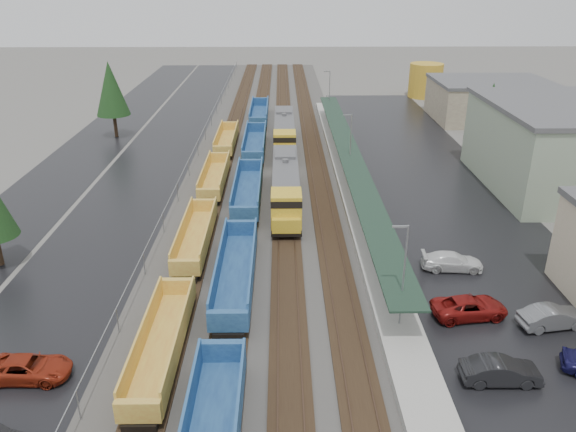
# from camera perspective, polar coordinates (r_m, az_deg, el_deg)

# --- Properties ---
(ballast_strip) EXTENTS (20.00, 160.00, 0.08)m
(ballast_strip) POSITION_cam_1_polar(r_m,az_deg,el_deg) (75.30, -1.89, 6.12)
(ballast_strip) COLOR #302D2B
(ballast_strip) RESTS_ON ground
(trackbed) EXTENTS (14.60, 160.00, 0.22)m
(trackbed) POSITION_cam_1_polar(r_m,az_deg,el_deg) (75.26, -1.89, 6.21)
(trackbed) COLOR black
(trackbed) RESTS_ON ground
(west_parking_lot) EXTENTS (10.00, 160.00, 0.02)m
(west_parking_lot) POSITION_cam_1_polar(r_m,az_deg,el_deg) (77.09, -13.17, 5.90)
(west_parking_lot) COLOR black
(west_parking_lot) RESTS_ON ground
(west_road) EXTENTS (9.00, 160.00, 0.02)m
(west_road) POSITION_cam_1_polar(r_m,az_deg,el_deg) (79.83, -20.23, 5.66)
(west_road) COLOR black
(west_road) RESTS_ON ground
(east_commuter_lot) EXTENTS (16.00, 100.00, 0.02)m
(east_commuter_lot) POSITION_cam_1_polar(r_m,az_deg,el_deg) (68.09, 14.19, 3.46)
(east_commuter_lot) COLOR black
(east_commuter_lot) RESTS_ON ground
(station_platform) EXTENTS (3.00, 80.00, 8.00)m
(station_platform) POSITION_cam_1_polar(r_m,az_deg,el_deg) (66.06, 6.24, 4.11)
(station_platform) COLOR #9E9B93
(station_platform) RESTS_ON ground
(chainlink_fence) EXTENTS (0.08, 160.04, 2.02)m
(chainlink_fence) POSITION_cam_1_polar(r_m,az_deg,el_deg) (74.16, -9.34, 6.82)
(chainlink_fence) COLOR gray
(chainlink_fence) RESTS_ON ground
(distant_hills) EXTENTS (301.00, 140.00, 25.20)m
(distant_hills) POSITION_cam_1_polar(r_m,az_deg,el_deg) (227.81, 10.71, 17.46)
(distant_hills) COLOR #4D5B47
(distant_hills) RESTS_ON ground
(tree_west_far) EXTENTS (4.84, 4.84, 11.00)m
(tree_west_far) POSITION_cam_1_polar(r_m,az_deg,el_deg) (86.82, -17.56, 12.24)
(tree_west_far) COLOR #332316
(tree_west_far) RESTS_ON ground
(tree_east) EXTENTS (4.40, 4.40, 10.00)m
(tree_east) POSITION_cam_1_polar(r_m,az_deg,el_deg) (76.40, 19.86, 10.01)
(tree_east) COLOR #332316
(tree_east) RESTS_ON ground
(locomotive_lead) EXTENTS (2.84, 18.71, 4.23)m
(locomotive_lead) POSITION_cam_1_polar(r_m,az_deg,el_deg) (57.88, -0.24, 3.03)
(locomotive_lead) COLOR black
(locomotive_lead) RESTS_ON ground
(locomotive_trail) EXTENTS (2.84, 18.71, 4.23)m
(locomotive_trail) POSITION_cam_1_polar(r_m,az_deg,el_deg) (77.90, -0.38, 8.44)
(locomotive_trail) COLOR black
(locomotive_trail) RESTS_ON ground
(well_string_yellow) EXTENTS (2.49, 91.01, 2.20)m
(well_string_yellow) POSITION_cam_1_polar(r_m,az_deg,el_deg) (43.39, -10.72, -6.51)
(well_string_yellow) COLOR #C88A37
(well_string_yellow) RESTS_ON ground
(well_string_blue) EXTENTS (2.77, 103.83, 2.46)m
(well_string_blue) POSITION_cam_1_polar(r_m,az_deg,el_deg) (51.74, -4.60, -0.90)
(well_string_blue) COLOR navy
(well_string_blue) RESTS_ON ground
(storage_tank) EXTENTS (6.43, 6.43, 6.43)m
(storage_tank) POSITION_cam_1_polar(r_m,az_deg,el_deg) (115.53, 13.79, 13.24)
(storage_tank) COLOR gold
(storage_tank) RESTS_ON ground
(parked_car_west_c) EXTENTS (2.46, 5.15, 1.42)m
(parked_car_west_c) POSITION_cam_1_polar(r_m,az_deg,el_deg) (38.21, -24.90, -13.86)
(parked_car_west_c) COLOR maroon
(parked_car_west_c) RESTS_ON ground
(parked_car_east_a) EXTENTS (1.68, 4.74, 1.56)m
(parked_car_east_a) POSITION_cam_1_polar(r_m,az_deg,el_deg) (36.79, 20.79, -14.53)
(parked_car_east_a) COLOR black
(parked_car_east_a) RESTS_ON ground
(parked_car_east_b) EXTENTS (3.14, 5.62, 1.49)m
(parked_car_east_b) POSITION_cam_1_polar(r_m,az_deg,el_deg) (42.25, 17.96, -8.82)
(parked_car_east_b) COLOR maroon
(parked_car_east_b) RESTS_ON ground
(parked_car_east_c) EXTENTS (2.36, 5.11, 1.45)m
(parked_car_east_c) POSITION_cam_1_polar(r_m,az_deg,el_deg) (48.14, 16.34, -4.46)
(parked_car_east_c) COLOR silver
(parked_car_east_c) RESTS_ON ground
(parked_car_east_e) EXTENTS (2.43, 4.94, 1.56)m
(parked_car_east_e) POSITION_cam_1_polar(r_m,az_deg,el_deg) (43.15, 25.29, -9.29)
(parked_car_east_e) COLOR #5B5D60
(parked_car_east_e) RESTS_ON ground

